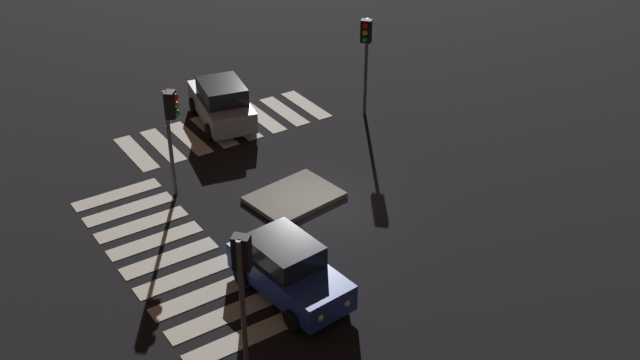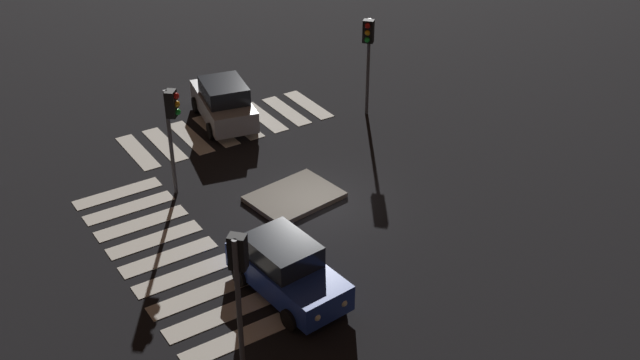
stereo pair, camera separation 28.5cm
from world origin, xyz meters
The scene contains 9 objects.
ground_plane centered at (0.00, 0.00, 0.00)m, with size 80.00×80.00×0.00m, color black.
traffic_island centered at (0.59, -0.78, 0.09)m, with size 3.36×2.70×0.18m.
car_silver centered at (-0.13, -7.69, 0.93)m, with size 2.70×4.59×1.90m.
car_blue centered at (3.53, 3.60, 0.88)m, with size 2.25×4.26×1.80m.
traffic_light_south centered at (-5.59, -4.94, 3.27)m, with size 0.53×0.54×4.31m.
traffic_light_east centered at (3.87, -3.41, 3.08)m, with size 0.53×0.54×4.07m.
traffic_light_north centered at (6.01, 5.56, 3.17)m, with size 0.53×0.54×4.18m.
crosswalk_near centered at (0.00, -7.17, 0.01)m, with size 8.75×3.20×0.02m.
crosswalk_side centered at (5.81, 0.00, 0.01)m, with size 3.20×9.90×0.02m.
Camera 1 is at (12.81, 19.21, 14.85)m, focal length 43.26 mm.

